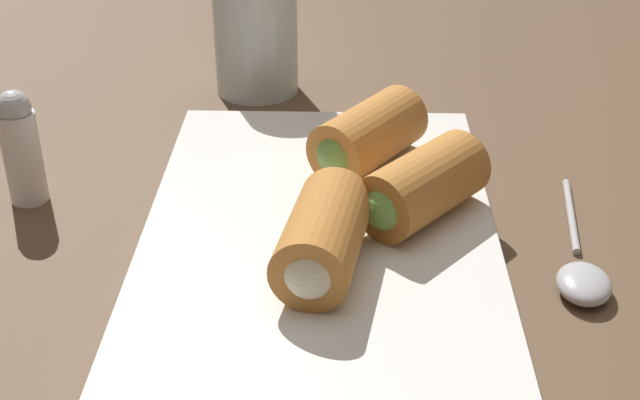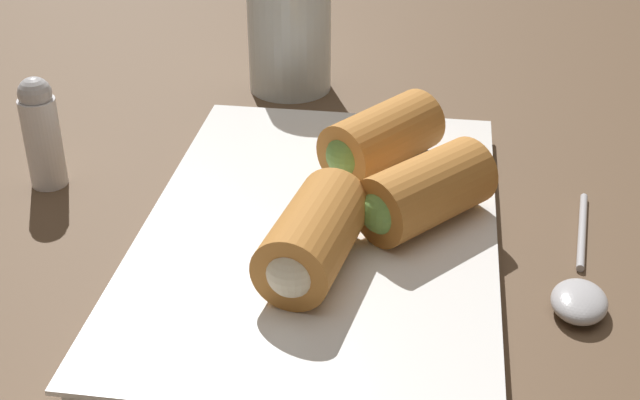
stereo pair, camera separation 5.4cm
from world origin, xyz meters
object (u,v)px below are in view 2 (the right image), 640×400
spoon (580,293)px  salt_shaker (41,132)px  serving_plate (320,234)px  drinking_glass (289,22)px

spoon → salt_shaker: 37.14cm
spoon → serving_plate: bearing=75.8°
spoon → drinking_glass: size_ratio=1.28×
serving_plate → drinking_glass: size_ratio=2.82×
drinking_glass → salt_shaker: size_ratio=1.48×
serving_plate → salt_shaker: bearing=75.6°
serving_plate → spoon: (-3.94, -15.63, -0.09)cm
serving_plate → spoon: bearing=-104.2°
drinking_glass → spoon: bearing=-142.7°
spoon → drinking_glass: (28.62, 21.79, 5.34)cm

